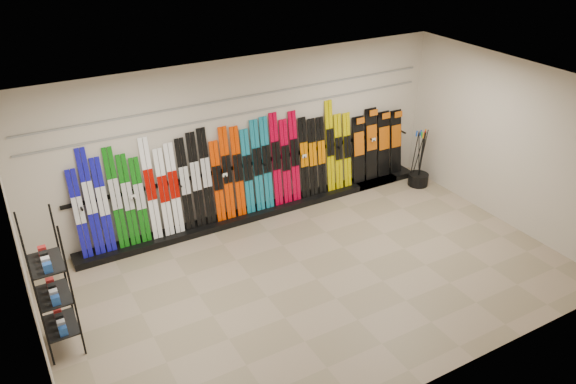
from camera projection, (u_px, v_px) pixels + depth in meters
floor at (317, 279)px, 8.92m from camera, size 8.00×8.00×0.00m
back_wall at (245, 139)px, 10.13m from camera, size 8.00×0.00×8.00m
left_wall at (26, 278)px, 6.47m from camera, size 0.00×5.00×5.00m
right_wall at (510, 144)px, 9.95m from camera, size 0.00×5.00×5.00m
ceiling at (322, 98)px, 7.51m from camera, size 8.00×8.00×0.00m
ski_rack_base at (264, 210)px, 10.74m from camera, size 8.00×0.40×0.12m
skis at (227, 175)px, 10.07m from camera, size 5.38×0.27×1.83m
snowboards at (377, 145)px, 11.61m from camera, size 1.24×0.23×1.50m
accessory_rack at (52, 286)px, 7.15m from camera, size 0.40×0.60×1.99m
pole_bin at (418, 179)px, 11.76m from camera, size 0.42×0.42×0.25m
ski_poles at (420, 158)px, 11.55m from camera, size 0.28×0.24×1.18m
slatwall_rail_0 at (245, 113)px, 9.88m from camera, size 7.60×0.02×0.03m
slatwall_rail_1 at (244, 97)px, 9.74m from camera, size 7.60×0.02×0.03m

